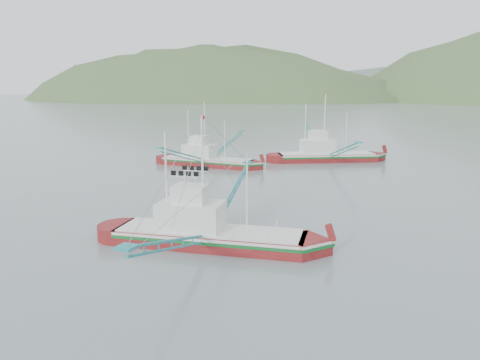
% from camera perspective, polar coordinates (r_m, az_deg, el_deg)
% --- Properties ---
extents(ground, '(1200.00, 1200.00, 0.00)m').
position_cam_1_polar(ground, '(34.82, -3.77, -6.96)').
color(ground, slate).
rests_on(ground, ground).
extents(main_boat, '(13.71, 24.00, 9.78)m').
position_cam_1_polar(main_boat, '(32.62, -4.06, -5.25)').
color(main_boat, maroon).
rests_on(main_boat, ground).
extents(bg_boat_far, '(16.39, 24.38, 10.59)m').
position_cam_1_polar(bg_boat_far, '(70.86, 10.48, 4.03)').
color(bg_boat_far, maroon).
rests_on(bg_boat_far, ground).
extents(bg_boat_left, '(13.23, 23.82, 9.64)m').
position_cam_1_polar(bg_boat_left, '(65.89, -4.10, 2.89)').
color(bg_boat_left, maroon).
rests_on(bg_boat_left, ground).
extents(headland_left, '(448.00, 308.00, 210.00)m').
position_cam_1_polar(headland_left, '(435.70, -4.32, 9.79)').
color(headland_left, '#415D30').
rests_on(headland_left, ground).
extents(ridge_distant, '(960.00, 400.00, 240.00)m').
position_cam_1_polar(ridge_distant, '(589.97, 24.10, 9.23)').
color(ridge_distant, slate).
rests_on(ridge_distant, ground).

